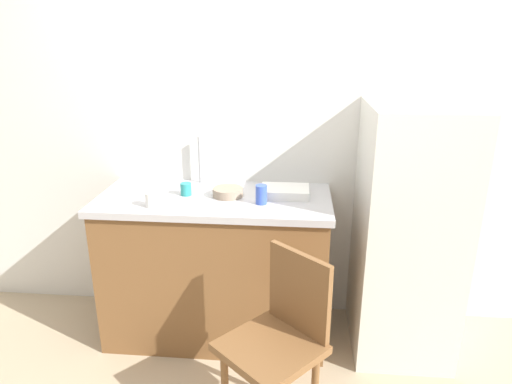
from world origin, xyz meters
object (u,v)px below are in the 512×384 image
(refrigerator, at_px, (407,233))
(cup_blue, at_px, (261,195))
(terracotta_bowl, at_px, (228,192))
(cup_teal, at_px, (186,189))
(dish_tray, at_px, (285,191))
(cup_white, at_px, (151,200))
(chair, at_px, (280,337))

(refrigerator, relative_size, cup_blue, 13.72)
(terracotta_bowl, relative_size, cup_teal, 2.44)
(terracotta_bowl, bearing_deg, dish_tray, 7.03)
(cup_white, bearing_deg, refrigerator, 7.50)
(cup_teal, bearing_deg, dish_tray, 4.23)
(chair, bearing_deg, refrigerator, 87.22)
(chair, bearing_deg, cup_blue, 144.62)
(dish_tray, bearing_deg, chair, -89.35)
(cup_teal, bearing_deg, cup_blue, -12.87)
(refrigerator, distance_m, cup_blue, 0.87)
(chair, bearing_deg, terracotta_bowl, 157.44)
(chair, xyz_separation_m, cup_teal, (-0.59, 0.72, 0.46))
(refrigerator, distance_m, chair, 1.02)
(cup_blue, distance_m, cup_white, 0.61)
(refrigerator, bearing_deg, cup_blue, -174.08)
(dish_tray, relative_size, cup_white, 3.45)
(chair, bearing_deg, dish_tray, 132.77)
(cup_teal, bearing_deg, terracotta_bowl, 0.46)
(chair, relative_size, cup_white, 10.98)
(dish_tray, xyz_separation_m, cup_blue, (-0.13, -0.15, 0.03))
(dish_tray, relative_size, cup_teal, 3.85)
(refrigerator, bearing_deg, terracotta_bowl, 178.96)
(refrigerator, height_order, chair, refrigerator)
(terracotta_bowl, distance_m, cup_white, 0.44)
(terracotta_bowl, bearing_deg, cup_blue, -27.28)
(refrigerator, bearing_deg, dish_tray, 175.17)
(refrigerator, height_order, cup_white, refrigerator)
(terracotta_bowl, height_order, cup_teal, cup_teal)
(cup_teal, height_order, cup_white, cup_white)
(refrigerator, relative_size, cup_white, 18.20)
(cup_blue, bearing_deg, terracotta_bowl, 152.72)
(dish_tray, height_order, terracotta_bowl, same)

